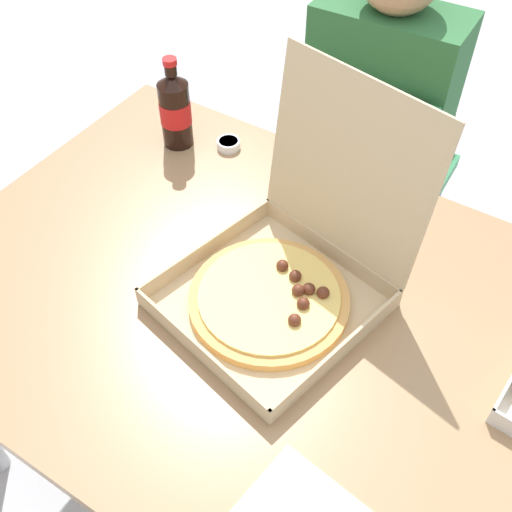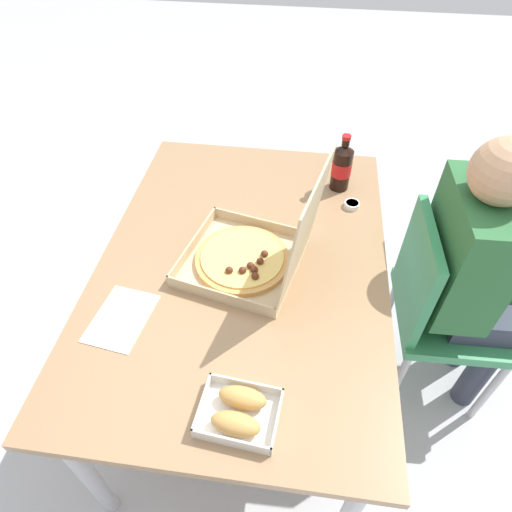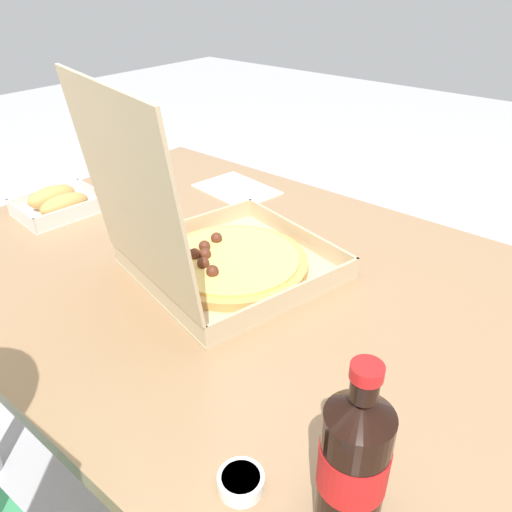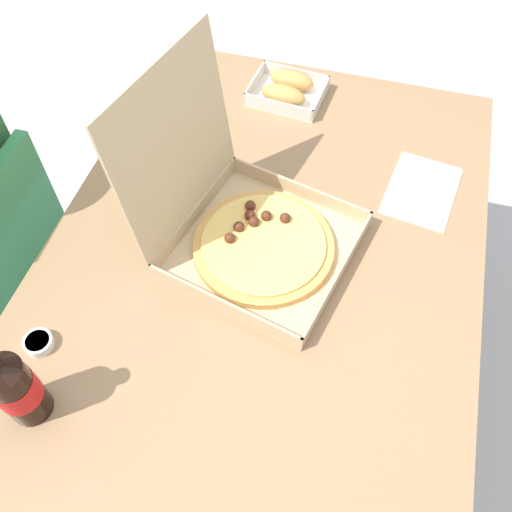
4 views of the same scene
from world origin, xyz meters
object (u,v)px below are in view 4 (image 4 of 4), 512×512
at_px(pizza_box_open, 249,228).
at_px(bread_side_box, 287,89).
at_px(paper_menu, 422,190).
at_px(dipping_sauce_cup, 38,342).
at_px(cola_bottle, 15,388).

xyz_separation_m(pizza_box_open, bread_side_box, (0.50, 0.04, -0.03)).
bearing_deg(pizza_box_open, paper_menu, -53.56).
bearing_deg(dipping_sauce_cup, bread_side_box, -18.61).
height_order(pizza_box_open, dipping_sauce_cup, pizza_box_open).
xyz_separation_m(bread_side_box, paper_menu, (-0.24, -0.38, -0.02)).
relative_size(bread_side_box, dipping_sauce_cup, 3.63).
bearing_deg(dipping_sauce_cup, paper_menu, -48.11).
bearing_deg(bread_side_box, pizza_box_open, -175.73).
xyz_separation_m(pizza_box_open, paper_menu, (0.26, -0.35, -0.05)).
bearing_deg(paper_menu, cola_bottle, 147.09).
xyz_separation_m(cola_bottle, dipping_sauce_cup, (0.11, 0.05, -0.08)).
bearing_deg(pizza_box_open, bread_side_box, 4.27).
xyz_separation_m(pizza_box_open, dipping_sauce_cup, (-0.34, 0.32, -0.04)).
distance_m(bread_side_box, cola_bottle, 0.98).
relative_size(cola_bottle, dipping_sauce_cup, 4.00).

